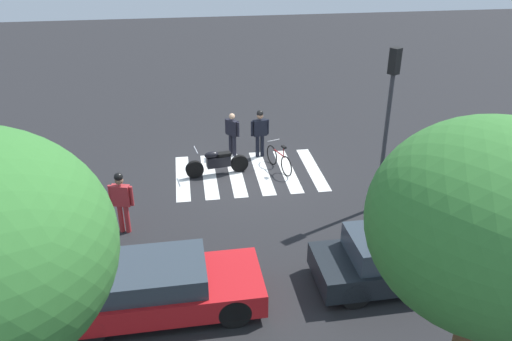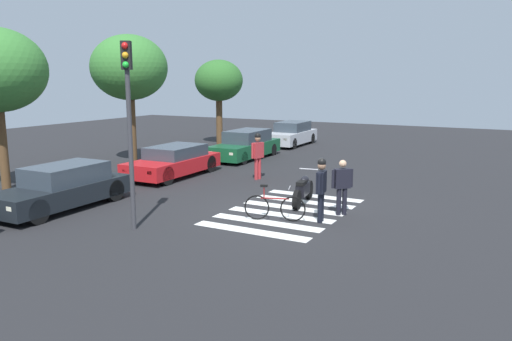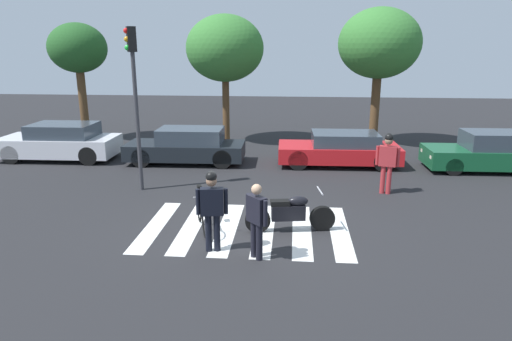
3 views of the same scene
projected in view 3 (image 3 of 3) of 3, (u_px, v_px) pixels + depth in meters
name	position (u px, v px, depth m)	size (l,w,h in m)	color
ground_plane	(246.00, 228.00, 10.96)	(60.00, 60.00, 0.00)	#232326
police_motorcycle	(290.00, 213.00, 10.69)	(2.15, 0.65, 1.02)	black
leaning_bicycle	(202.00, 214.00, 10.84)	(0.65, 1.64, 1.01)	black
officer_on_foot	(257.00, 217.00, 9.19)	(0.47, 0.51, 1.62)	black
officer_by_motorcycle	(212.00, 205.00, 9.49)	(0.67, 0.27, 1.80)	black
pedestrian_bystander	(387.00, 159.00, 13.29)	(0.67, 0.32, 1.84)	#B22D33
crosswalk_stripes	(246.00, 228.00, 10.96)	(4.95, 3.29, 0.01)	silver
car_white_van	(61.00, 142.00, 17.51)	(4.44, 1.96, 1.41)	black
car_black_suv	(187.00, 146.00, 16.95)	(4.43, 1.75, 1.33)	black
car_red_convertible	(340.00, 149.00, 16.66)	(4.45, 1.90, 1.23)	black
car_green_compact	(496.00, 152.00, 15.91)	(4.72, 1.77, 1.40)	black
traffic_light_pole	(134.00, 85.00, 13.08)	(0.36, 0.33, 4.82)	#38383D
street_tree_near	(78.00, 50.00, 20.29)	(2.59, 2.59, 5.32)	brown
street_tree_mid	(225.00, 49.00, 19.74)	(3.41, 3.41, 5.65)	brown
street_tree_far	(379.00, 44.00, 19.15)	(3.49, 3.49, 5.89)	brown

